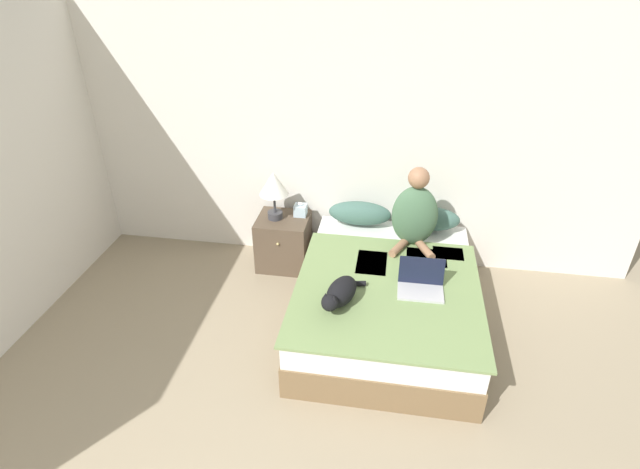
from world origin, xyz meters
The scene contains 10 objects.
wall_back centered at (0.00, 3.81, 1.27)m, with size 5.83×0.05×2.55m.
bed centered at (0.61, 2.77, 0.24)m, with size 1.47×1.95×0.49m.
pillow_near centered at (0.29, 3.60, 0.61)m, with size 0.60×0.24×0.23m.
pillow_far centered at (0.93, 3.60, 0.61)m, with size 0.60×0.24×0.23m.
person_sitting centered at (0.79, 3.31, 0.80)m, with size 0.41×0.40×0.74m.
cat_tabby centered at (0.26, 2.35, 0.59)m, with size 0.32×0.50×0.20m.
laptop_open centered at (0.86, 2.62, 0.54)m, with size 0.36×0.28×0.24m.
nightstand centered at (-0.46, 3.51, 0.27)m, with size 0.50×0.48×0.53m.
table_lamp centered at (-0.53, 3.51, 0.88)m, with size 0.28×0.28×0.49m.
tissue_box centered at (-0.30, 3.61, 0.59)m, with size 0.12×0.12×0.14m.
Camera 1 is at (0.59, -0.64, 2.90)m, focal length 28.00 mm.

